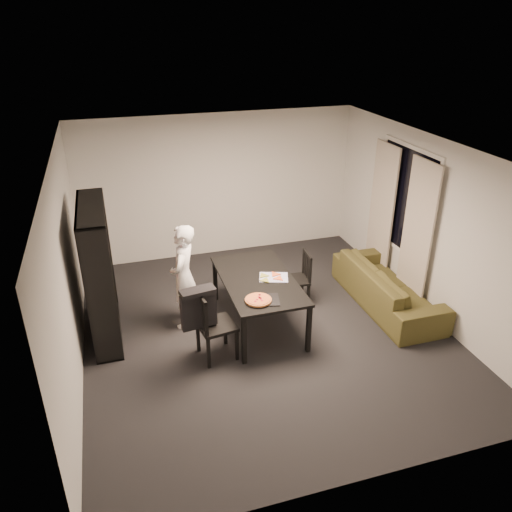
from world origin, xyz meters
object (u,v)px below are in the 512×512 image
object	(u,v)px
dining_table	(258,283)
baking_tray	(264,300)
chair_right	(301,275)
sofa	(387,286)
chair_left	(209,321)
person	(184,277)
pepperoni_pizza	(258,300)
bookshelf	(100,273)

from	to	relation	value
dining_table	baking_tray	xyz separation A→B (m)	(-0.10, -0.58, 0.07)
dining_table	baking_tray	bearing A→B (deg)	-99.97
chair_right	sofa	xyz separation A→B (m)	(1.27, -0.45, -0.16)
baking_tray	chair_left	bearing A→B (deg)	-179.19
sofa	chair_left	bearing A→B (deg)	100.10
sofa	person	bearing A→B (deg)	83.03
chair_right	chair_left	bearing A→B (deg)	-54.40
person	pepperoni_pizza	distance (m)	1.21
bookshelf	baking_tray	distance (m)	2.26
bookshelf	person	distance (m)	1.13
chair_right	sofa	size ratio (longest dim) A/B	0.39
chair_right	baking_tray	world-z (taller)	chair_right
chair_right	person	distance (m)	1.83
person	chair_right	bearing A→B (deg)	116.13
person	pepperoni_pizza	bearing A→B (deg)	66.29
pepperoni_pizza	chair_right	bearing A→B (deg)	44.69
dining_table	sofa	distance (m)	2.10
chair_left	pepperoni_pizza	world-z (taller)	chair_left
chair_right	sofa	world-z (taller)	chair_right
chair_right	person	world-z (taller)	person
dining_table	chair_right	size ratio (longest dim) A/B	2.10
chair_left	sofa	size ratio (longest dim) A/B	0.45
person	pepperoni_pizza	size ratio (longest dim) A/B	4.42
sofa	pepperoni_pizza	bearing A→B (deg)	102.95
bookshelf	pepperoni_pizza	bearing A→B (deg)	-27.54
baking_tray	pepperoni_pizza	world-z (taller)	pepperoni_pizza
chair_left	dining_table	bearing A→B (deg)	-63.43
dining_table	pepperoni_pizza	bearing A→B (deg)	-106.88
sofa	chair_right	bearing A→B (deg)	70.25
bookshelf	sofa	size ratio (longest dim) A/B	0.87
dining_table	baking_tray	world-z (taller)	baking_tray
dining_table	chair_right	world-z (taller)	chair_right
chair_right	baking_tray	bearing A→B (deg)	-38.38
baking_tray	bookshelf	bearing A→B (deg)	153.59
chair_left	baking_tray	world-z (taller)	chair_left
pepperoni_pizza	person	bearing A→B (deg)	132.67
chair_left	chair_right	size ratio (longest dim) A/B	1.17
dining_table	person	bearing A→B (deg)	163.21
chair_left	pepperoni_pizza	distance (m)	0.68
bookshelf	pepperoni_pizza	xyz separation A→B (m)	(1.94, -1.01, -0.18)
chair_left	pepperoni_pizza	size ratio (longest dim) A/B	2.82
bookshelf	chair_right	size ratio (longest dim) A/B	2.25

